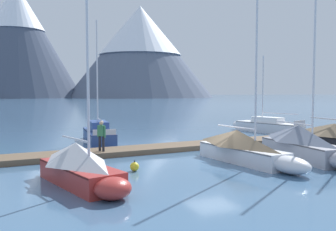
% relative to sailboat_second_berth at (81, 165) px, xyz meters
% --- Properties ---
extents(ground_plane, '(700.00, 700.00, 0.00)m').
position_rel_sailboat_second_berth_xyz_m(ground_plane, '(7.43, 2.78, -0.78)').
color(ground_plane, '#426689').
extents(mountain_central_massif, '(75.75, 75.75, 67.72)m').
position_rel_sailboat_second_berth_xyz_m(mountain_central_massif, '(3.39, 227.42, 34.47)').
color(mountain_central_massif, '#424C60').
rests_on(mountain_central_massif, ground).
extents(mountain_shoulder_ridge, '(92.21, 92.21, 57.77)m').
position_rel_sailboat_second_berth_xyz_m(mountain_shoulder_ridge, '(75.65, 211.66, 30.05)').
color(mountain_shoulder_ridge, slate).
rests_on(mountain_shoulder_ridge, ground).
extents(dock, '(27.84, 4.25, 0.30)m').
position_rel_sailboat_second_berth_xyz_m(dock, '(7.43, 6.78, -0.64)').
color(dock, brown).
rests_on(dock, ground).
extents(sailboat_second_berth, '(2.82, 5.67, 9.00)m').
position_rel_sailboat_second_berth_xyz_m(sailboat_second_berth, '(0.00, 0.00, 0.00)').
color(sailboat_second_berth, '#B2332D').
rests_on(sailboat_second_berth, ground).
extents(sailboat_mid_dock_port, '(2.18, 6.73, 8.63)m').
position_rel_sailboat_second_berth_xyz_m(sailboat_mid_dock_port, '(3.32, 11.85, -0.17)').
color(sailboat_mid_dock_port, navy).
rests_on(sailboat_mid_dock_port, ground).
extents(sailboat_mid_dock_starboard, '(2.21, 7.02, 8.99)m').
position_rel_sailboat_second_berth_xyz_m(sailboat_mid_dock_starboard, '(8.43, 1.21, -0.01)').
color(sailboat_mid_dock_starboard, silver).
rests_on(sailboat_mid_dock_starboard, ground).
extents(sailboat_far_berth, '(2.38, 6.50, 9.14)m').
position_rel_sailboat_second_berth_xyz_m(sailboat_far_berth, '(11.89, 0.78, 0.08)').
color(sailboat_far_berth, '#93939E').
rests_on(sailboat_far_berth, ground).
extents(sailboat_end_of_dock, '(3.44, 7.20, 6.83)m').
position_rel_sailboat_second_berth_xyz_m(sailboat_end_of_dock, '(18.61, 12.71, -0.22)').
color(sailboat_end_of_dock, white).
rests_on(sailboat_end_of_dock, ground).
extents(person_on_dock, '(0.40, 0.50, 1.69)m').
position_rel_sailboat_second_berth_xyz_m(person_on_dock, '(2.20, 5.98, 0.48)').
color(person_on_dock, '#232328').
rests_on(person_on_dock, dock).
extents(mooring_buoy_channel_marker, '(0.42, 0.42, 0.50)m').
position_rel_sailboat_second_berth_xyz_m(mooring_buoy_channel_marker, '(2.70, 1.65, -0.57)').
color(mooring_buoy_channel_marker, yellow).
rests_on(mooring_buoy_channel_marker, ground).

